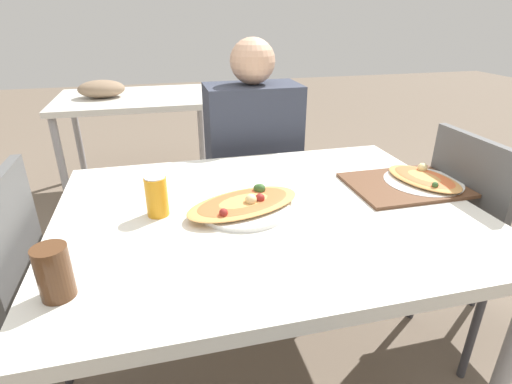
{
  "coord_description": "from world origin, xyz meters",
  "views": [
    {
      "loc": [
        -0.31,
        -1.08,
        1.3
      ],
      "look_at": [
        -0.04,
        0.0,
        0.79
      ],
      "focal_mm": 28.0,
      "sensor_mm": 36.0,
      "label": 1
    }
  ],
  "objects_px": {
    "chair_side_right": "(480,238)",
    "soda_can": "(157,196)",
    "chair_far_seated": "(248,174)",
    "drink_glass": "(54,272)",
    "person_seated": "(253,145)",
    "pizza_second": "(423,180)",
    "dining_table": "(268,226)",
    "pizza_main": "(244,204)"
  },
  "relations": [
    {
      "from": "person_seated",
      "to": "drink_glass",
      "type": "relative_size",
      "value": 9.72
    },
    {
      "from": "dining_table",
      "to": "chair_side_right",
      "type": "bearing_deg",
      "value": -1.22
    },
    {
      "from": "dining_table",
      "to": "chair_side_right",
      "type": "distance_m",
      "value": 0.85
    },
    {
      "from": "drink_glass",
      "to": "pizza_second",
      "type": "relative_size",
      "value": 0.38
    },
    {
      "from": "chair_side_right",
      "to": "person_seated",
      "type": "height_order",
      "value": "person_seated"
    },
    {
      "from": "chair_far_seated",
      "to": "soda_can",
      "type": "xyz_separation_m",
      "value": [
        -0.46,
        -0.79,
        0.28
      ]
    },
    {
      "from": "chair_far_seated",
      "to": "chair_side_right",
      "type": "height_order",
      "value": "same"
    },
    {
      "from": "pizza_second",
      "to": "dining_table",
      "type": "bearing_deg",
      "value": -175.34
    },
    {
      "from": "person_seated",
      "to": "pizza_second",
      "type": "distance_m",
      "value": 0.81
    },
    {
      "from": "soda_can",
      "to": "drink_glass",
      "type": "distance_m",
      "value": 0.4
    },
    {
      "from": "soda_can",
      "to": "chair_far_seated",
      "type": "bearing_deg",
      "value": 59.69
    },
    {
      "from": "soda_can",
      "to": "drink_glass",
      "type": "height_order",
      "value": "soda_can"
    },
    {
      "from": "drink_glass",
      "to": "chair_far_seated",
      "type": "bearing_deg",
      "value": 58.78
    },
    {
      "from": "dining_table",
      "to": "pizza_main",
      "type": "height_order",
      "value": "pizza_main"
    },
    {
      "from": "chair_side_right",
      "to": "pizza_main",
      "type": "height_order",
      "value": "chair_side_right"
    },
    {
      "from": "person_seated",
      "to": "chair_side_right",
      "type": "bearing_deg",
      "value": 133.98
    },
    {
      "from": "drink_glass",
      "to": "soda_can",
      "type": "bearing_deg",
      "value": 56.72
    },
    {
      "from": "chair_far_seated",
      "to": "pizza_main",
      "type": "xyz_separation_m",
      "value": [
        -0.2,
        -0.83,
        0.24
      ]
    },
    {
      "from": "chair_far_seated",
      "to": "pizza_second",
      "type": "bearing_deg",
      "value": 120.53
    },
    {
      "from": "drink_glass",
      "to": "pizza_second",
      "type": "distance_m",
      "value": 1.2
    },
    {
      "from": "dining_table",
      "to": "chair_side_right",
      "type": "relative_size",
      "value": 1.42
    },
    {
      "from": "person_seated",
      "to": "pizza_second",
      "type": "height_order",
      "value": "person_seated"
    },
    {
      "from": "chair_side_right",
      "to": "soda_can",
      "type": "relative_size",
      "value": 7.33
    },
    {
      "from": "chair_far_seated",
      "to": "drink_glass",
      "type": "relative_size",
      "value": 7.45
    },
    {
      "from": "soda_can",
      "to": "pizza_second",
      "type": "xyz_separation_m",
      "value": [
        0.93,
        0.01,
        -0.05
      ]
    },
    {
      "from": "chair_far_seated",
      "to": "pizza_second",
      "type": "relative_size",
      "value": 2.85
    },
    {
      "from": "pizza_main",
      "to": "chair_side_right",
      "type": "bearing_deg",
      "value": -1.59
    },
    {
      "from": "chair_far_seated",
      "to": "chair_side_right",
      "type": "relative_size",
      "value": 1.0
    },
    {
      "from": "chair_side_right",
      "to": "soda_can",
      "type": "distance_m",
      "value": 1.21
    },
    {
      "from": "pizza_main",
      "to": "pizza_second",
      "type": "height_order",
      "value": "same"
    },
    {
      "from": "chair_side_right",
      "to": "pizza_main",
      "type": "relative_size",
      "value": 2.2
    },
    {
      "from": "chair_side_right",
      "to": "person_seated",
      "type": "bearing_deg",
      "value": -136.02
    },
    {
      "from": "dining_table",
      "to": "pizza_main",
      "type": "bearing_deg",
      "value": 174.24
    },
    {
      "from": "person_seated",
      "to": "pizza_main",
      "type": "distance_m",
      "value": 0.74
    },
    {
      "from": "chair_far_seated",
      "to": "chair_side_right",
      "type": "distance_m",
      "value": 1.11
    },
    {
      "from": "person_seated",
      "to": "dining_table",
      "type": "bearing_deg",
      "value": 79.93
    },
    {
      "from": "person_seated",
      "to": "pizza_main",
      "type": "relative_size",
      "value": 2.87
    },
    {
      "from": "dining_table",
      "to": "pizza_second",
      "type": "distance_m",
      "value": 0.6
    },
    {
      "from": "chair_side_right",
      "to": "drink_glass",
      "type": "relative_size",
      "value": 7.45
    },
    {
      "from": "chair_far_seated",
      "to": "person_seated",
      "type": "height_order",
      "value": "person_seated"
    },
    {
      "from": "dining_table",
      "to": "drink_glass",
      "type": "height_order",
      "value": "drink_glass"
    },
    {
      "from": "chair_side_right",
      "to": "person_seated",
      "type": "distance_m",
      "value": 1.04
    }
  ]
}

